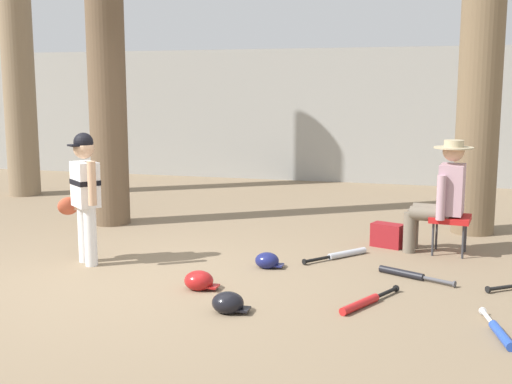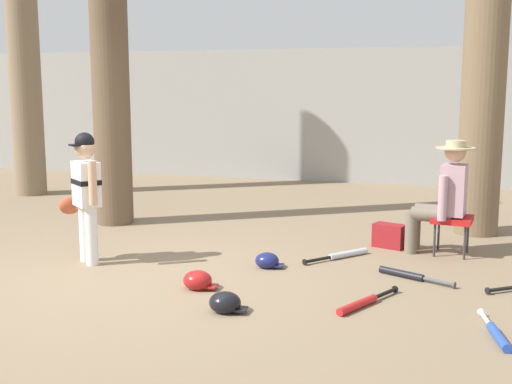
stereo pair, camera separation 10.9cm
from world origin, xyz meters
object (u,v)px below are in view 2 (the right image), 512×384
object	(u,v)px
tree_far_left	(22,25)
batting_helmet_black	(225,303)
handbag_beside_stool	(389,236)
tree_near_player	(109,32)
batting_helmet_red	(198,280)
tree_behind_spectator	(487,23)
seated_spectator	(444,194)
bat_aluminum_silver	(343,255)
batting_helmet_navy	(267,261)
young_ballplayer	(85,189)
bat_blue_youth	(496,334)
folding_stool	(452,221)
bat_red_barrel	(362,303)
bat_black_composite	(407,275)

from	to	relation	value
tree_far_left	batting_helmet_black	distance (m)	7.15
handbag_beside_stool	tree_far_left	xyz separation A→B (m)	(-5.98, 1.97, 2.57)
tree_near_player	batting_helmet_red	size ratio (longest dim) A/B	18.54
tree_behind_spectator	batting_helmet_red	world-z (taller)	tree_behind_spectator
seated_spectator	bat_aluminum_silver	size ratio (longest dim) A/B	1.78
tree_far_left	batting_helmet_navy	bearing A→B (deg)	-32.48
batting_helmet_black	young_ballplayer	bearing A→B (deg)	151.72
tree_behind_spectator	batting_helmet_black	xyz separation A→B (m)	(-1.96, -3.48, -2.39)
handbag_beside_stool	bat_blue_youth	bearing A→B (deg)	-68.42
folding_stool	batting_helmet_red	xyz separation A→B (m)	(-2.11, -1.85, -0.29)
young_ballplayer	tree_near_player	bearing A→B (deg)	110.91
tree_far_left	bat_red_barrel	bearing A→B (deg)	-34.01
seated_spectator	batting_helmet_navy	size ratio (longest dim) A/B	4.33
tree_behind_spectator	batting_helmet_navy	world-z (taller)	tree_behind_spectator
young_ballplayer	batting_helmet_red	size ratio (longest dim) A/B	4.31
bat_black_composite	batting_helmet_navy	size ratio (longest dim) A/B	2.53
batting_helmet_red	batting_helmet_navy	xyz separation A→B (m)	(0.40, 0.82, -0.01)
tree_near_player	batting_helmet_black	distance (m)	4.41
bat_blue_youth	batting_helmet_red	bearing A→B (deg)	169.41
batting_helmet_black	batting_helmet_navy	bearing A→B (deg)	91.25
bat_aluminum_silver	batting_helmet_black	distance (m)	1.99
batting_helmet_navy	batting_helmet_black	bearing A→B (deg)	-88.75
tree_behind_spectator	batting_helmet_navy	distance (m)	3.80
tree_far_left	tree_behind_spectator	bearing A→B (deg)	-7.89
tree_behind_spectator	young_ballplayer	bearing A→B (deg)	-146.22
tree_behind_spectator	bat_blue_youth	distance (m)	4.22
bat_black_composite	batting_helmet_navy	distance (m)	1.33
young_ballplayer	bat_blue_youth	world-z (taller)	young_ballplayer
batting_helmet_black	batting_helmet_navy	distance (m)	1.31
batting_helmet_black	tree_near_player	bearing A→B (deg)	131.84
bat_blue_youth	batting_helmet_black	distance (m)	2.00
bat_aluminum_silver	bat_blue_youth	bearing A→B (deg)	-53.42
handbag_beside_stool	bat_aluminum_silver	world-z (taller)	handbag_beside_stool
tree_behind_spectator	young_ballplayer	size ratio (longest dim) A/B	4.37
seated_spectator	bat_aluminum_silver	bearing A→B (deg)	-154.07
tree_far_left	bat_red_barrel	xyz separation A→B (m)	(5.96, -4.02, -2.67)
tree_far_left	folding_stool	bearing A→B (deg)	-17.59
tree_near_player	seated_spectator	xyz separation A→B (m)	(4.07, -0.43, -1.78)
tree_near_player	handbag_beside_stool	size ratio (longest dim) A/B	16.52
tree_far_left	bat_blue_youth	bearing A→B (deg)	-32.40
bat_black_composite	batting_helmet_black	xyz separation A→B (m)	(-1.30, -1.33, 0.04)
folding_stool	bat_red_barrel	distance (m)	2.06
folding_stool	tree_far_left	bearing A→B (deg)	162.41
tree_near_player	batting_helmet_navy	world-z (taller)	tree_near_player
bat_red_barrel	batting_helmet_red	distance (m)	1.44
batting_helmet_black	seated_spectator	bearing A→B (deg)	56.05
bat_blue_youth	bat_aluminum_silver	bearing A→B (deg)	126.58
tree_near_player	tree_behind_spectator	size ratio (longest dim) A/B	0.99
handbag_beside_stool	bat_aluminum_silver	xyz separation A→B (m)	(-0.41, -0.59, -0.10)
bat_blue_youth	bat_aluminum_silver	xyz separation A→B (m)	(-1.37, 1.85, 0.00)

